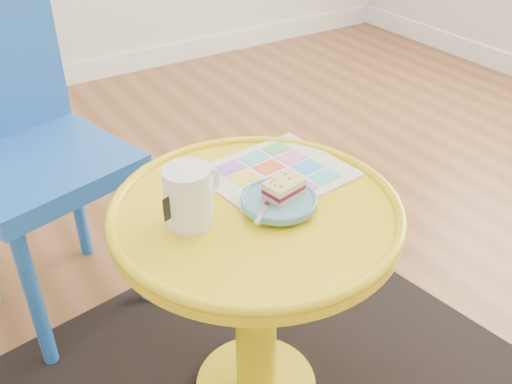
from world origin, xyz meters
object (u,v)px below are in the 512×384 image
chair (20,137)px  plate (279,201)px  side_table (256,268)px  newspaper (277,173)px  mug (189,195)px

chair → plate: bearing=-76.7°
side_table → plate: (0.04, -0.03, 0.18)m
newspaper → plate: 0.14m
side_table → newspaper: (0.11, 0.09, 0.17)m
plate → chair: bearing=118.0°
chair → mug: 0.67m
mug → plate: (0.18, -0.05, -0.05)m
side_table → chair: chair is taller
chair → plate: size_ratio=6.02×
side_table → chair: size_ratio=0.64×
side_table → plate: plate is taller
newspaper → plate: bearing=-128.7°
side_table → mug: bearing=168.2°
chair → newspaper: (0.44, -0.58, 0.04)m
side_table → mug: size_ratio=4.59×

